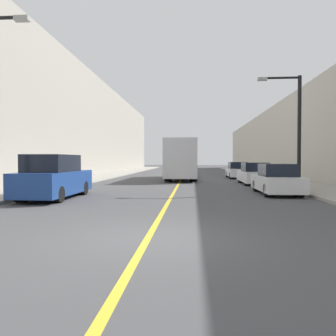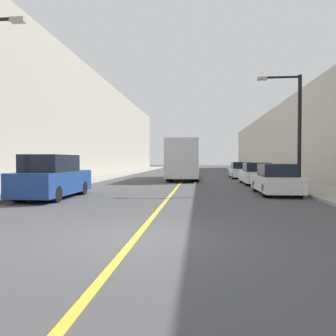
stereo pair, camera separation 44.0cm
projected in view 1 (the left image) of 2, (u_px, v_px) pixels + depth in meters
ground_plane at (148, 238)px, 7.28m from camera, size 200.00×200.00×0.00m
sidewalk_left at (113, 174)px, 37.79m from camera, size 3.43×72.00×0.14m
sidewalk_right at (257, 175)px, 36.58m from camera, size 3.43×72.00×0.14m
building_row_left at (81, 126)px, 37.93m from camera, size 4.00×72.00×11.30m
building_row_right at (291, 141)px, 36.21m from camera, size 4.00×72.00×7.72m
road_center_line at (184, 175)px, 37.19m from camera, size 0.16×72.00×0.01m
bus at (182, 159)px, 29.15m from camera, size 2.57×10.26×3.38m
parked_suv_left at (54, 178)px, 14.74m from camera, size 1.91×4.90×1.97m
car_right_near at (277, 181)px, 16.56m from camera, size 1.78×4.37×1.54m
car_right_mid at (254, 174)px, 23.31m from camera, size 1.84×4.79×1.54m
car_right_far at (237, 171)px, 30.91m from camera, size 1.80×4.78×1.52m
street_lamp_right at (295, 124)px, 17.63m from camera, size 2.33×0.24×6.13m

